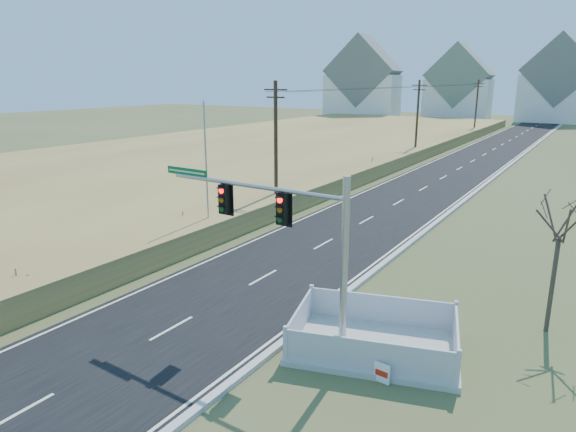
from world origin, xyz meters
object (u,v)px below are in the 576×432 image
(traffic_signal_mast, at_px, (296,241))
(bare_tree, at_px, (562,217))
(open_sign, at_px, (382,373))
(flagpole, at_px, (207,186))
(fence_enclosure, at_px, (374,343))

(traffic_signal_mast, relative_size, bare_tree, 1.45)
(traffic_signal_mast, relative_size, open_sign, 12.15)
(open_sign, xyz_separation_m, flagpole, (-14.22, 8.51, 2.82))
(fence_enclosure, height_order, flagpole, flagpole)
(bare_tree, bearing_deg, fence_enclosure, -136.21)
(open_sign, bearing_deg, flagpole, 155.22)
(traffic_signal_mast, bearing_deg, bare_tree, 42.80)
(fence_enclosure, bearing_deg, flagpole, 137.11)
(fence_enclosure, bearing_deg, bare_tree, 27.91)
(open_sign, distance_m, bare_tree, 8.58)
(traffic_signal_mast, height_order, open_sign, traffic_signal_mast)
(open_sign, relative_size, bare_tree, 0.12)
(flagpole, bearing_deg, traffic_signal_mast, -36.91)
(fence_enclosure, height_order, bare_tree, bare_tree)
(flagpole, height_order, bare_tree, flagpole)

